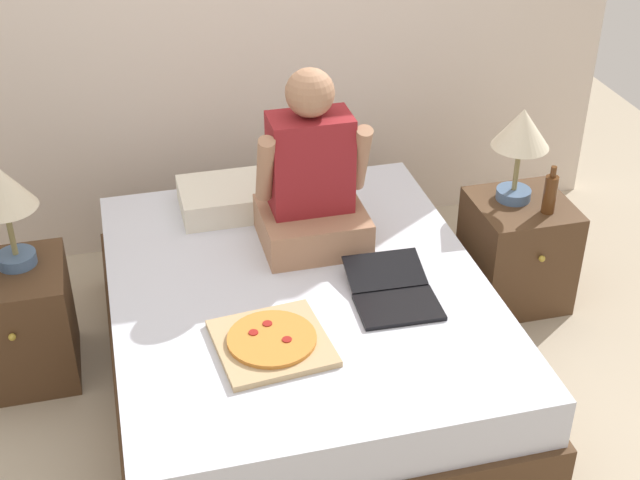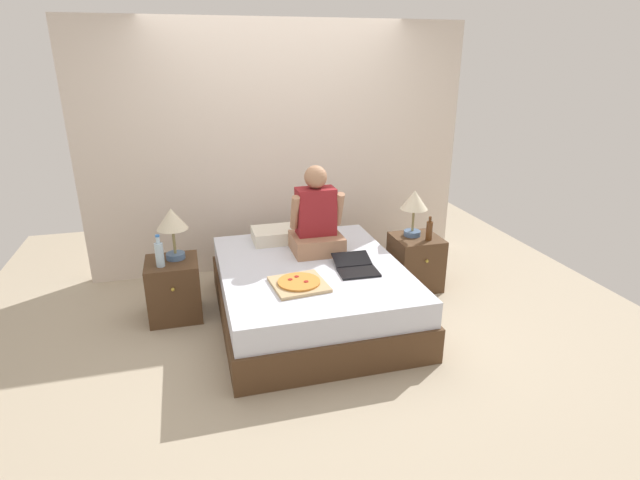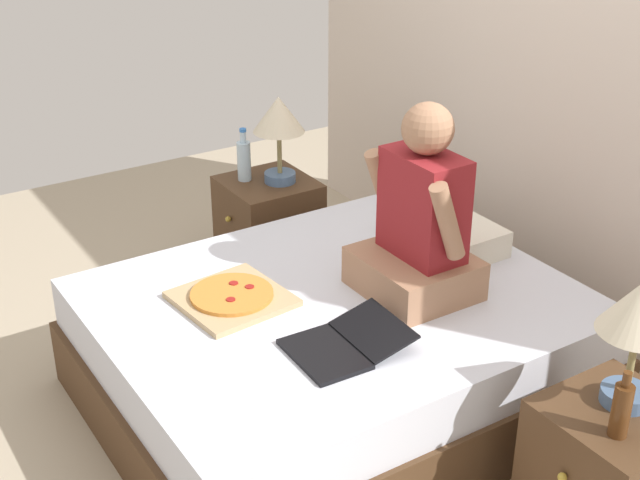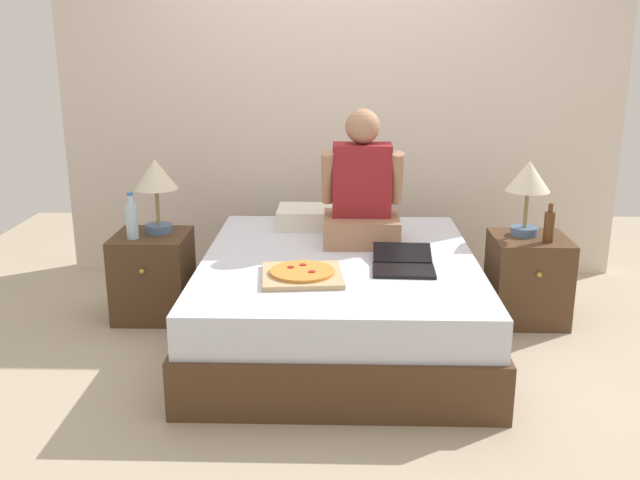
# 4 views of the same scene
# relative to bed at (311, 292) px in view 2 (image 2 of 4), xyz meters

# --- Properties ---
(ground_plane) EXTENTS (5.92, 5.92, 0.00)m
(ground_plane) POSITION_rel_bed_xyz_m (0.00, 0.00, -0.24)
(ground_plane) COLOR tan
(wall_back) EXTENTS (3.92, 0.12, 2.50)m
(wall_back) POSITION_rel_bed_xyz_m (0.00, 1.30, 1.01)
(wall_back) COLOR beige
(wall_back) RESTS_ON ground
(bed) EXTENTS (1.54, 1.88, 0.50)m
(bed) POSITION_rel_bed_xyz_m (0.00, 0.00, 0.00)
(bed) COLOR #4C331E
(bed) RESTS_ON ground
(nightstand_left) EXTENTS (0.44, 0.47, 0.52)m
(nightstand_left) POSITION_rel_bed_xyz_m (-1.14, 0.34, 0.02)
(nightstand_left) COLOR #4C331E
(nightstand_left) RESTS_ON ground
(lamp_on_left_nightstand) EXTENTS (0.26, 0.26, 0.45)m
(lamp_on_left_nightstand) POSITION_rel_bed_xyz_m (-1.10, 0.39, 0.60)
(lamp_on_left_nightstand) COLOR #4C6B93
(lamp_on_left_nightstand) RESTS_ON nightstand_left
(water_bottle) EXTENTS (0.07, 0.07, 0.28)m
(water_bottle) POSITION_rel_bed_xyz_m (-1.22, 0.25, 0.39)
(water_bottle) COLOR silver
(water_bottle) RESTS_ON nightstand_left
(nightstand_right) EXTENTS (0.44, 0.47, 0.52)m
(nightstand_right) POSITION_rel_bed_xyz_m (1.14, 0.34, 0.02)
(nightstand_right) COLOR #4C331E
(nightstand_right) RESTS_ON ground
(lamp_on_right_nightstand) EXTENTS (0.26, 0.26, 0.45)m
(lamp_on_right_nightstand) POSITION_rel_bed_xyz_m (1.11, 0.39, 0.60)
(lamp_on_right_nightstand) COLOR #4C6B93
(lamp_on_right_nightstand) RESTS_ON nightstand_right
(beer_bottle) EXTENTS (0.06, 0.06, 0.23)m
(beer_bottle) POSITION_rel_bed_xyz_m (1.21, 0.24, 0.37)
(beer_bottle) COLOR #512D14
(beer_bottle) RESTS_ON nightstand_right
(pillow) EXTENTS (0.52, 0.34, 0.12)m
(pillow) POSITION_rel_bed_xyz_m (-0.14, 0.66, 0.31)
(pillow) COLOR silver
(pillow) RESTS_ON bed
(person_seated) EXTENTS (0.47, 0.40, 0.78)m
(person_seated) POSITION_rel_bed_xyz_m (0.13, 0.31, 0.54)
(person_seated) COLOR #A37556
(person_seated) RESTS_ON bed
(laptop) EXTENTS (0.33, 0.43, 0.07)m
(laptop) POSITION_rel_bed_xyz_m (0.34, -0.20, 0.27)
(laptop) COLOR black
(laptop) RESTS_ON bed
(pizza_box) EXTENTS (0.44, 0.44, 0.05)m
(pizza_box) POSITION_rel_bed_xyz_m (-0.19, -0.36, 0.27)
(pizza_box) COLOR tan
(pizza_box) RESTS_ON bed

